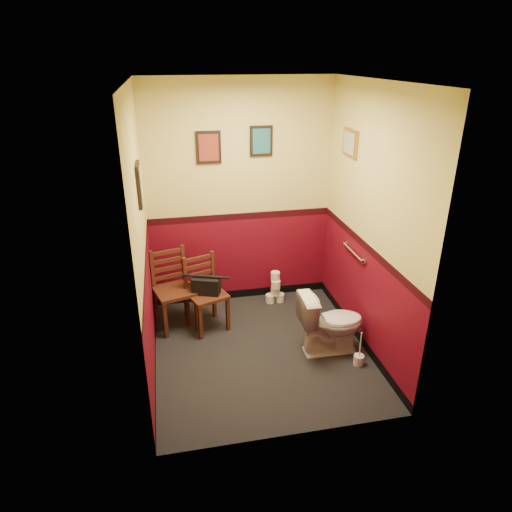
# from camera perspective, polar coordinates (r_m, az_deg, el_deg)

# --- Properties ---
(floor) EXTENTS (2.20, 2.40, 0.00)m
(floor) POSITION_cam_1_polar(r_m,az_deg,el_deg) (4.98, 0.59, -11.75)
(floor) COLOR black
(floor) RESTS_ON ground
(ceiling) EXTENTS (2.20, 2.40, 0.00)m
(ceiling) POSITION_cam_1_polar(r_m,az_deg,el_deg) (4.04, 0.76, 21.06)
(ceiling) COLOR silver
(ceiling) RESTS_ON ground
(wall_back) EXTENTS (2.20, 0.00, 2.70)m
(wall_back) POSITION_cam_1_polar(r_m,az_deg,el_deg) (5.45, -2.02, 7.37)
(wall_back) COLOR #5C0818
(wall_back) RESTS_ON ground
(wall_front) EXTENTS (2.20, 0.00, 2.70)m
(wall_front) POSITION_cam_1_polar(r_m,az_deg,el_deg) (3.27, 5.11, -4.52)
(wall_front) COLOR #5C0818
(wall_front) RESTS_ON ground
(wall_left) EXTENTS (0.00, 2.40, 2.70)m
(wall_left) POSITION_cam_1_polar(r_m,az_deg,el_deg) (4.25, -14.00, 1.76)
(wall_left) COLOR #5C0818
(wall_left) RESTS_ON ground
(wall_right) EXTENTS (0.00, 2.40, 2.70)m
(wall_right) POSITION_cam_1_polar(r_m,az_deg,el_deg) (4.67, 14.00, 3.80)
(wall_right) COLOR #5C0818
(wall_right) RESTS_ON ground
(grab_bar) EXTENTS (0.05, 0.56, 0.06)m
(grab_bar) POSITION_cam_1_polar(r_m,az_deg,el_deg) (5.02, 12.06, 0.47)
(grab_bar) COLOR silver
(grab_bar) RESTS_ON wall_right
(framed_print_back_a) EXTENTS (0.28, 0.04, 0.36)m
(framed_print_back_a) POSITION_cam_1_polar(r_m,az_deg,el_deg) (5.24, -5.96, 13.35)
(framed_print_back_a) COLOR black
(framed_print_back_a) RESTS_ON wall_back
(framed_print_back_b) EXTENTS (0.26, 0.04, 0.34)m
(framed_print_back_b) POSITION_cam_1_polar(r_m,az_deg,el_deg) (5.32, 0.65, 14.18)
(framed_print_back_b) COLOR black
(framed_print_back_b) RESTS_ON wall_back
(framed_print_left) EXTENTS (0.04, 0.30, 0.38)m
(framed_print_left) POSITION_cam_1_polar(r_m,az_deg,el_deg) (4.19, -14.37, 8.63)
(framed_print_left) COLOR black
(framed_print_left) RESTS_ON wall_left
(framed_print_right) EXTENTS (0.04, 0.34, 0.28)m
(framed_print_right) POSITION_cam_1_polar(r_m,az_deg,el_deg) (5.02, 11.69, 13.68)
(framed_print_right) COLOR olive
(framed_print_right) RESTS_ON wall_right
(toilet) EXTENTS (0.69, 0.39, 0.67)m
(toilet) POSITION_cam_1_polar(r_m,az_deg,el_deg) (4.86, 9.35, -8.28)
(toilet) COLOR white
(toilet) RESTS_ON floor
(toilet_brush) EXTENTS (0.11, 0.11, 0.38)m
(toilet_brush) POSITION_cam_1_polar(r_m,az_deg,el_deg) (4.87, 12.73, -12.46)
(toilet_brush) COLOR silver
(toilet_brush) RESTS_ON floor
(chair_left) EXTENTS (0.53, 0.53, 0.91)m
(chair_left) POSITION_cam_1_polar(r_m,az_deg,el_deg) (5.27, -10.28, -4.12)
(chair_left) COLOR #472115
(chair_left) RESTS_ON floor
(chair_right) EXTENTS (0.51, 0.51, 0.85)m
(chair_right) POSITION_cam_1_polar(r_m,az_deg,el_deg) (5.20, -6.37, -4.64)
(chair_right) COLOR #472115
(chair_right) RESTS_ON floor
(handbag) EXTENTS (0.34, 0.25, 0.22)m
(handbag) POSITION_cam_1_polar(r_m,az_deg,el_deg) (5.11, -6.24, -3.68)
(handbag) COLOR black
(handbag) RESTS_ON chair_right
(tp_stack) EXTENTS (0.24, 0.15, 0.42)m
(tp_stack) POSITION_cam_1_polar(r_m,az_deg,el_deg) (5.78, 2.42, -4.21)
(tp_stack) COLOR silver
(tp_stack) RESTS_ON floor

